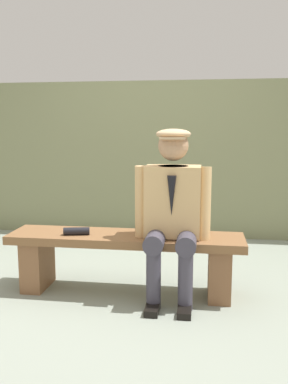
% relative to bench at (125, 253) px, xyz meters
% --- Properties ---
extents(ground_plane, '(30.00, 30.00, 0.00)m').
position_rel_bench_xyz_m(ground_plane, '(0.00, 0.00, -0.33)').
color(ground_plane, gray).
extents(bench, '(1.89, 0.42, 0.48)m').
position_rel_bench_xyz_m(bench, '(0.00, 0.00, 0.00)').
color(bench, brown).
rests_on(bench, ground).
extents(seated_man, '(0.59, 0.59, 1.33)m').
position_rel_bench_xyz_m(seated_man, '(-0.38, 0.06, 0.41)').
color(seated_man, tan).
rests_on(seated_man, ground).
extents(rolled_magazine, '(0.21, 0.10, 0.06)m').
position_rel_bench_xyz_m(rolled_magazine, '(0.38, 0.07, 0.18)').
color(rolled_magazine, black).
rests_on(rolled_magazine, bench).
extents(stadium_wall, '(12.00, 0.24, 1.90)m').
position_rel_bench_xyz_m(stadium_wall, '(0.00, -1.93, 0.62)').
color(stadium_wall, '#7A7E59').
rests_on(stadium_wall, ground).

